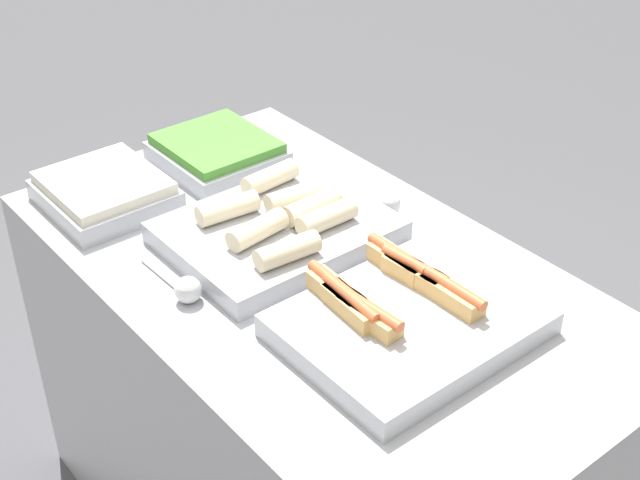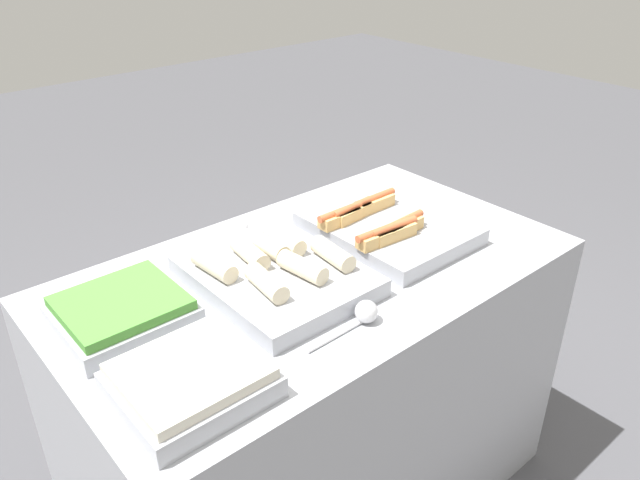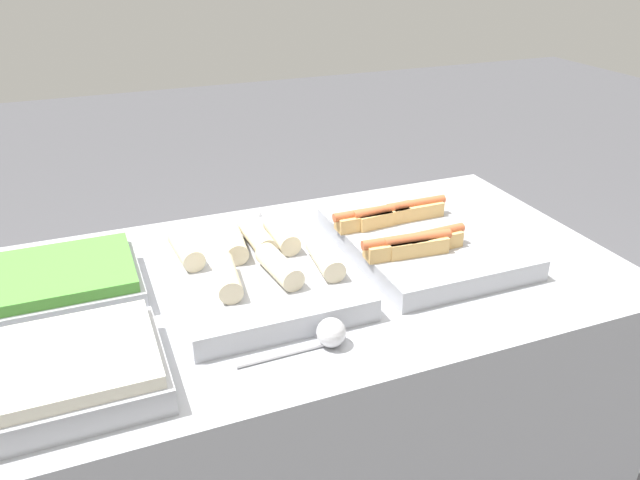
{
  "view_description": "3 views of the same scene",
  "coord_description": "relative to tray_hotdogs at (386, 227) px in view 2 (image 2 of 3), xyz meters",
  "views": [
    {
      "loc": [
        1.22,
        -0.97,
        1.99
      ],
      "look_at": [
        0.02,
        0.0,
        0.97
      ],
      "focal_mm": 50.0,
      "sensor_mm": 36.0,
      "label": 1
    },
    {
      "loc": [
        -0.95,
        -1.13,
        1.78
      ],
      "look_at": [
        0.02,
        0.0,
        0.97
      ],
      "focal_mm": 35.0,
      "sensor_mm": 36.0,
      "label": 2
    },
    {
      "loc": [
        -0.45,
        -1.16,
        1.6
      ],
      "look_at": [
        0.02,
        0.0,
        0.97
      ],
      "focal_mm": 35.0,
      "sensor_mm": 36.0,
      "label": 3
    }
  ],
  "objects": [
    {
      "name": "counter",
      "position": [
        -0.28,
        -0.0,
        -0.48
      ],
      "size": [
        1.42,
        0.81,
        0.89
      ],
      "color": "#A8AAB2",
      "rests_on": "ground_plane"
    },
    {
      "name": "tray_hotdogs",
      "position": [
        0.0,
        0.0,
        0.0
      ],
      "size": [
        0.39,
        0.46,
        0.1
      ],
      "color": "#A8AAB2",
      "rests_on": "counter"
    },
    {
      "name": "tray_wraps",
      "position": [
        -0.41,
        0.0,
        0.0
      ],
      "size": [
        0.37,
        0.47,
        0.1
      ],
      "color": "#A8AAB2",
      "rests_on": "counter"
    },
    {
      "name": "tray_side_front",
      "position": [
        -0.79,
        -0.22,
        0.0
      ],
      "size": [
        0.29,
        0.27,
        0.07
      ],
      "color": "#A8AAB2",
      "rests_on": "counter"
    },
    {
      "name": "tray_side_back",
      "position": [
        -0.79,
        0.09,
        0.0
      ],
      "size": [
        0.29,
        0.27,
        0.07
      ],
      "color": "#A8AAB2",
      "rests_on": "counter"
    },
    {
      "name": "serving_spoon_near",
      "position": [
        -0.35,
        -0.27,
        -0.01
      ],
      "size": [
        0.21,
        0.06,
        0.06
      ],
      "color": "silver",
      "rests_on": "counter"
    },
    {
      "name": "serving_spoon_far",
      "position": [
        -0.35,
        0.27,
        -0.01
      ],
      "size": [
        0.23,
        0.06,
        0.06
      ],
      "color": "silver",
      "rests_on": "counter"
    }
  ]
}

